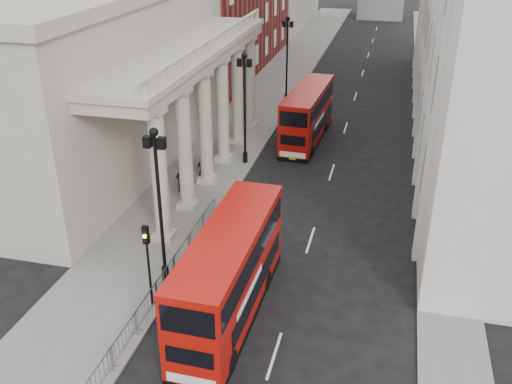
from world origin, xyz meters
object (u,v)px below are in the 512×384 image
Objects in this scene: pedestrian_c at (203,168)px; lamp_post_mid at (245,101)px; bus_near at (230,272)px; pedestrian_b at (181,179)px; lamp_post_south at (159,197)px; lamp_post_north at (287,54)px; pedestrian_a at (185,163)px; bus_far at (307,114)px; traffic_light at (147,251)px.

lamp_post_mid is at bearing 49.29° from pedestrian_c.
pedestrian_c is (-6.15, 14.10, -1.39)m from bus_near.
pedestrian_b is (-2.90, -5.89, -3.87)m from lamp_post_mid.
lamp_post_south is 32.00m from lamp_post_north.
lamp_post_south is at bearing -90.00° from lamp_post_mid.
bus_near is at bearing -75.82° from pedestrian_c.
lamp_post_north is 19.97m from pedestrian_a.
bus_far is (3.69, 22.15, -2.61)m from lamp_post_south.
lamp_post_mid is 18.11m from traffic_light.
lamp_post_north is 34.02m from bus_near.
pedestrian_b is at bearing 103.91° from traffic_light.
lamp_post_south is 4.55× the size of pedestrian_a.
lamp_post_mid is 6.24m from pedestrian_a.
pedestrian_c is at bearing -33.82° from pedestrian_a.
bus_far is at bearing 59.04° from lamp_post_mid.
traffic_light is 15.37m from pedestrian_a.
bus_near is at bearing -23.05° from lamp_post_south.
lamp_post_south reaches higher than bus_near.
pedestrian_a is (-3.75, 14.77, -2.07)m from traffic_light.
bus_near is (3.87, 0.33, -0.75)m from traffic_light.
pedestrian_c is at bearing 114.69° from bus_near.
bus_near is 5.68× the size of pedestrian_b.
pedestrian_b is at bearing -115.82° from bus_far.
pedestrian_b is (-6.59, -12.04, -1.25)m from bus_far.
lamp_post_south is 13.81m from pedestrian_a.
traffic_light is at bearing -87.16° from lamp_post_south.
lamp_post_mid reaches higher than bus_far.
pedestrian_a is 1.50m from pedestrian_c.
pedestrian_c is (-2.18, -19.59, -3.94)m from lamp_post_north.
pedestrian_a is (-3.65, 12.75, -3.88)m from lamp_post_south.
lamp_post_south and lamp_post_mid have the same top height.
bus_far reaches higher than pedestrian_b.
lamp_post_south is 16.00m from lamp_post_mid.
lamp_post_mid is at bearing 20.78° from pedestrian_a.
lamp_post_south is at bearing 119.27° from pedestrian_b.
pedestrian_a is (-3.65, -3.25, -3.88)m from lamp_post_mid.
pedestrian_c is at bearing 99.97° from lamp_post_south.
bus_near is 13.71m from pedestrian_b.
bus_near is (3.97, -17.69, -2.55)m from lamp_post_mid.
lamp_post_north is 22.42m from pedestrian_b.
pedestrian_c is at bearing -96.36° from lamp_post_north.
traffic_light is at bearing -90.40° from pedestrian_c.
pedestrian_a is (-7.33, -9.40, -1.26)m from bus_far.
lamp_post_north is 20.10m from pedestrian_c.
lamp_post_north is 4.91× the size of pedestrian_c.
lamp_post_south is 11.20m from pedestrian_b.
pedestrian_b is (-2.90, -21.89, -3.87)m from lamp_post_north.
lamp_post_south is 0.79× the size of bus_near.
pedestrian_a is 0.99× the size of pedestrian_b.
traffic_light reaches higher than pedestrian_a.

